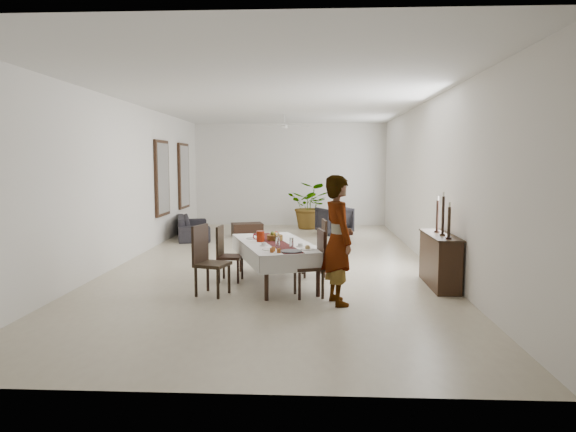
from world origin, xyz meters
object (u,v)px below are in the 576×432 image
(sideboard_body, at_px, (440,261))
(red_pitcher, at_px, (260,236))
(sofa, at_px, (193,227))
(dining_table_top, at_px, (276,244))
(woman, at_px, (338,240))

(sideboard_body, bearing_deg, red_pitcher, 177.35)
(red_pitcher, distance_m, sofa, 5.44)
(dining_table_top, distance_m, sofa, 5.59)
(red_pitcher, height_order, woman, woman)
(sofa, bearing_deg, dining_table_top, -167.97)
(red_pitcher, xyz_separation_m, sideboard_body, (2.91, -0.13, -0.36))
(dining_table_top, bearing_deg, sofa, 98.74)
(woman, relative_size, sideboard_body, 1.34)
(sideboard_body, bearing_deg, woman, -146.43)
(sideboard_body, relative_size, sofa, 0.68)
(dining_table_top, xyz_separation_m, red_pitcher, (-0.25, 0.06, 0.12))
(sofa, bearing_deg, sideboard_body, -149.26)
(woman, distance_m, sofa, 7.12)
(red_pitcher, height_order, sofa, red_pitcher)
(sideboard_body, bearing_deg, sofa, 135.86)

